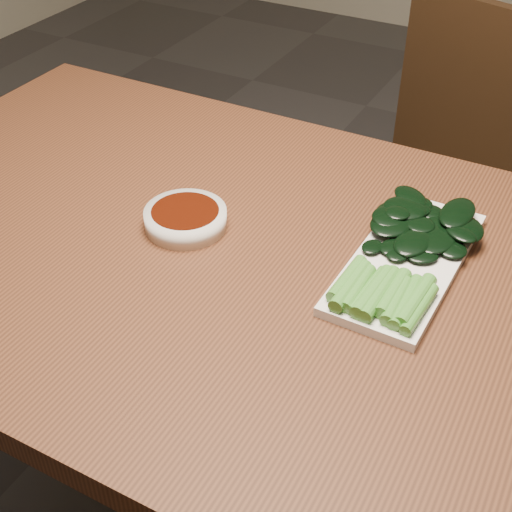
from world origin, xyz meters
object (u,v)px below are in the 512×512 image
at_px(serving_plate, 406,262).
at_px(gai_lan, 407,248).
at_px(chair_far, 436,194).
at_px(sauce_bowl, 186,218).
at_px(table, 264,296).

height_order(serving_plate, gai_lan, gai_lan).
bearing_deg(chair_far, serving_plate, -62.63).
xyz_separation_m(sauce_bowl, serving_plate, (0.32, 0.06, -0.01)).
relative_size(table, sauce_bowl, 11.50).
bearing_deg(gai_lan, chair_far, 99.34).
height_order(chair_far, sauce_bowl, chair_far).
distance_m(sauce_bowl, serving_plate, 0.32).
xyz_separation_m(table, sauce_bowl, (-0.14, 0.01, 0.09)).
distance_m(serving_plate, gai_lan, 0.02).
relative_size(table, chair_far, 1.57).
height_order(sauce_bowl, gai_lan, gai_lan).
bearing_deg(table, serving_plate, 22.89).
bearing_deg(chair_far, table, -78.55).
height_order(sauce_bowl, serving_plate, sauce_bowl).
distance_m(table, chair_far, 0.72).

